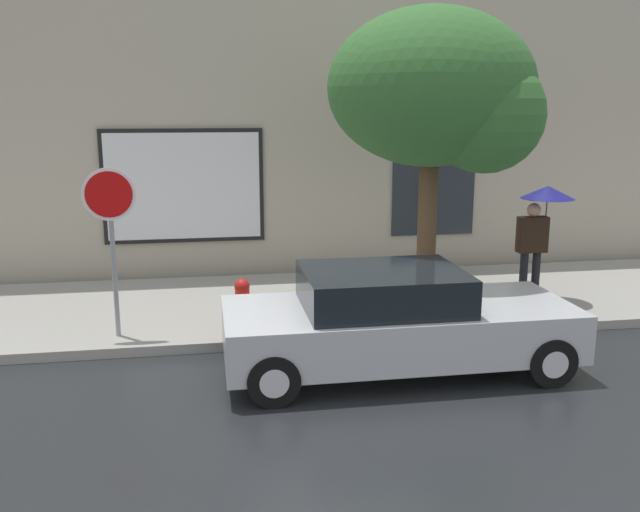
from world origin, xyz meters
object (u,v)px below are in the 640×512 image
fire_hydrant (243,305)px  street_tree (443,94)px  pedestrian_with_umbrella (541,213)px  stop_sign (111,219)px  parked_car (395,321)px

fire_hydrant → street_tree: 4.46m
pedestrian_with_umbrella → stop_sign: stop_sign is taller
fire_hydrant → parked_car: bearing=-39.2°
fire_hydrant → pedestrian_with_umbrella: size_ratio=0.40×
parked_car → fire_hydrant: 2.50m
parked_car → stop_sign: (-3.78, 1.61, 1.22)m
parked_car → street_tree: street_tree is taller
parked_car → stop_sign: size_ratio=1.85×
parked_car → stop_sign: bearing=156.9°
pedestrian_with_umbrella → street_tree: size_ratio=0.42×
street_tree → stop_sign: size_ratio=1.94×
parked_car → fire_hydrant: (-1.94, 1.58, -0.14)m
street_tree → parked_car: bearing=-122.5°
parked_car → pedestrian_with_umbrella: (3.24, 2.36, 1.02)m
pedestrian_with_umbrella → parked_car: bearing=-143.9°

